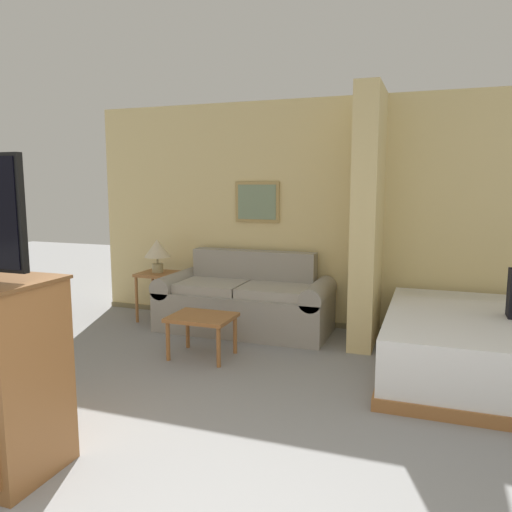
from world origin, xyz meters
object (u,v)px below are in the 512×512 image
table_lamp (157,250)px  bed (495,346)px  couch (245,302)px  coffee_table (202,321)px

table_lamp → bed: (3.66, -0.65, -0.59)m
couch → coffee_table: (-0.07, -0.99, 0.03)m
couch → bed: size_ratio=0.97×
coffee_table → bed: 2.61m
couch → table_lamp: table_lamp is taller
couch → table_lamp: 1.26m
couch → bed: couch is taller
coffee_table → couch: bearing=86.2°
table_lamp → bed: 3.77m
coffee_table → table_lamp: size_ratio=1.49×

